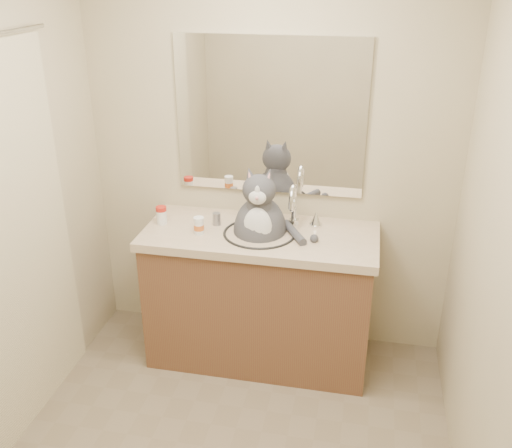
{
  "coord_description": "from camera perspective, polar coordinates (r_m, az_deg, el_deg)",
  "views": [
    {
      "loc": [
        0.57,
        -1.92,
        2.24
      ],
      "look_at": [
        0.04,
        0.65,
        1.04
      ],
      "focal_mm": 40.0,
      "sensor_mm": 36.0,
      "label": 1
    }
  ],
  "objects": [
    {
      "name": "grey_canister",
      "position": [
        3.34,
        -3.96,
        0.51
      ],
      "size": [
        0.05,
        0.05,
        0.07
      ],
      "rotation": [
        0.0,
        0.0,
        -0.04
      ],
      "color": "gray",
      "rests_on": "vanity"
    },
    {
      "name": "vanity",
      "position": [
        3.45,
        0.41,
        -6.94
      ],
      "size": [
        1.34,
        0.59,
        1.12
      ],
      "color": "brown",
      "rests_on": "ground"
    },
    {
      "name": "room",
      "position": [
        2.26,
        -4.3,
        -3.02
      ],
      "size": [
        2.22,
        2.52,
        2.42
      ],
      "color": "#7D6E56",
      "rests_on": "ground"
    },
    {
      "name": "pill_bottle_redcap",
      "position": [
        3.38,
        -9.43,
        0.88
      ],
      "size": [
        0.06,
        0.06,
        0.11
      ],
      "rotation": [
        0.0,
        0.0,
        -0.02
      ],
      "color": "white",
      "rests_on": "vanity"
    },
    {
      "name": "cat",
      "position": [
        3.24,
        0.41,
        -0.22
      ],
      "size": [
        0.45,
        0.36,
        0.6
      ],
      "rotation": [
        0.0,
        0.0,
        0.07
      ],
      "color": "#424247",
      "rests_on": "vanity"
    },
    {
      "name": "pill_bottle_orange",
      "position": [
        3.23,
        -5.73,
        -0.18
      ],
      "size": [
        0.06,
        0.06,
        0.1
      ],
      "rotation": [
        0.0,
        0.0,
        0.06
      ],
      "color": "white",
      "rests_on": "vanity"
    },
    {
      "name": "mirror",
      "position": [
        3.3,
        1.38,
        10.64
      ],
      "size": [
        1.1,
        0.02,
        0.9
      ],
      "primitive_type": "cube",
      "color": "white",
      "rests_on": "room"
    }
  ]
}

